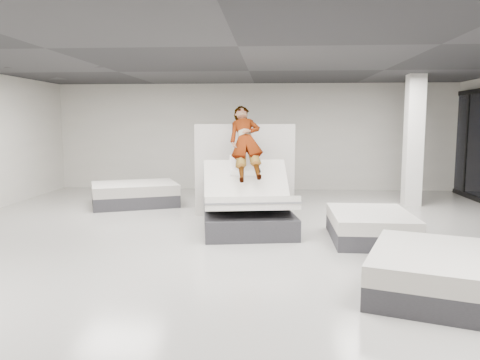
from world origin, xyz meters
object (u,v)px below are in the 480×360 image
Objects in this scene: person at (246,158)px; remote at (259,170)px; divider_panel at (245,170)px; flat_bed_right_near at (434,272)px; column at (413,141)px; flat_bed_right_far at (370,226)px; hero_bed at (247,208)px; flat_bed_left_far at (135,194)px.

person is 0.47m from remote.
flat_bed_right_near is (2.55, -4.64, -0.75)m from divider_panel.
remote is 1.48m from divider_panel.
flat_bed_right_near is at bearing -103.83° from column.
flat_bed_right_far is (1.98, -0.64, -0.90)m from remote.
hero_bed is at bearing -143.24° from column.
hero_bed is at bearing -90.00° from person.
flat_bed_right_near is at bearing -71.19° from divider_panel.
hero_bed is 1.38× the size of person.
flat_bed_right_near is at bearing -52.82° from hero_bed.
remote is 3.99m from flat_bed_right_near.
flat_bed_right_far is at bearing -51.65° from divider_panel.
column reaches higher than person.
column is at bearing 10.14° from divider_panel.
hero_bed is 0.99× the size of flat_bed_left_far.
remote reaches higher than flat_bed_left_far.
remote is 2.27m from flat_bed_right_far.
flat_bed_left_far is (-5.36, 5.67, 0.02)m from flat_bed_right_near.
flat_bed_left_far is at bearing 150.04° from divider_panel.
person is (-0.05, 0.33, 0.94)m from hero_bed.
remote is at bearing -57.85° from person.
column is (3.98, 2.61, 0.24)m from person.
flat_bed_right_far is at bearing -115.95° from column.
divider_panel is at bearing 118.76° from flat_bed_right_near.
column is (4.06, 1.48, 0.59)m from divider_panel.
person reaches higher than flat_bed_right_near.
flat_bed_right_near is 6.45m from column.
flat_bed_right_near is at bearing -64.15° from remote.
divider_panel is (-0.13, 1.45, 0.58)m from hero_bed.
person is 0.77× the size of flat_bed_right_near.
divider_panel reaches higher than flat_bed_right_near.
divider_panel is at bearing 138.30° from flat_bed_right_far.
person is 0.72× the size of flat_bed_left_far.
divider_panel is at bearing 95.03° from hero_bed.
column is at bearing 3.84° from flat_bed_left_far.
divider_panel is at bearing -20.01° from flat_bed_left_far.
person is 1.18m from divider_panel.
divider_panel is at bearing 85.36° from person.
flat_bed_left_far is 7.01m from column.
divider_panel is 1.22× the size of flat_bed_right_far.
flat_bed_right_far is at bearing -26.44° from remote.
flat_bed_left_far is at bearing 133.46° from remote.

